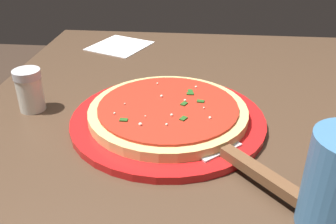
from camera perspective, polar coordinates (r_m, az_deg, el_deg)
name	(u,v)px	position (r m, az deg, el deg)	size (l,w,h in m)	color
restaurant_table	(187,183)	(0.74, 2.98, -10.82)	(0.91, 0.77, 0.77)	black
serving_plate	(168,119)	(0.61, 0.00, -1.15)	(0.32, 0.32, 0.01)	red
pizza	(168,111)	(0.60, 0.00, 0.14)	(0.26, 0.26, 0.02)	#DBB26B
pizza_server	(238,160)	(0.51, 10.64, -7.22)	(0.19, 0.18, 0.01)	silver
napkin_folded_right	(120,46)	(0.97, -7.40, 10.03)	(0.14, 0.13, 0.00)	white
parmesan_shaker	(30,90)	(0.68, -20.46, 3.20)	(0.05, 0.05, 0.07)	silver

